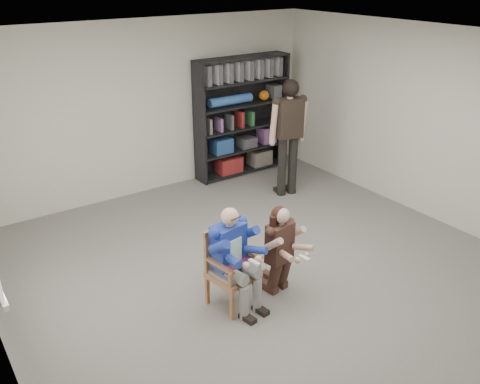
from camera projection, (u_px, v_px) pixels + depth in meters
room_shell at (286, 177)px, 5.55m from camera, size 6.00×7.00×2.80m
floor at (282, 284)px, 6.12m from camera, size 6.00×7.00×0.01m
armchair at (233, 269)px, 5.59m from camera, size 0.61×0.60×0.92m
seated_man at (233, 258)px, 5.54m from camera, size 0.63×0.79×1.20m
kneeling_woman at (281, 251)px, 5.77m from camera, size 0.57×0.80×1.10m
bookshelf at (242, 117)px, 9.04m from camera, size 1.80×0.38×2.10m
standing_man at (288, 140)px, 8.16m from camera, size 0.64×0.44×1.91m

